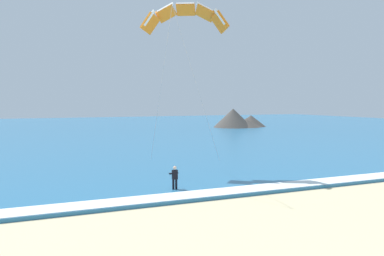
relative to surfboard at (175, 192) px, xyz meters
name	(u,v)px	position (x,y,z in m)	size (l,w,h in m)	color
sea	(66,131)	(0.04, 57.14, 0.07)	(200.00, 120.00, 0.20)	teal
surf_foam	(187,195)	(0.04, -1.86, 0.19)	(200.00, 1.83, 0.04)	white
surfboard	(175,192)	(0.00, 0.00, 0.00)	(0.46, 1.41, 0.09)	white
kitesurfer	(175,178)	(0.00, 0.02, 0.91)	(0.55, 0.53, 1.69)	black
kite_primary	(185,16)	(3.17, 5.81, 12.33)	(6.05, 7.12, 12.20)	orange
headland_right	(241,120)	(35.63, 52.13, 1.56)	(12.80, 9.58, 4.17)	#47423D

